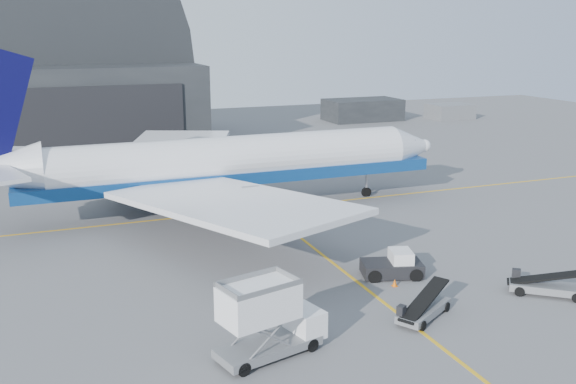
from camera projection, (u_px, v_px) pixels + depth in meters
name	position (u px, v px, depth m)	size (l,w,h in m)	color
ground	(358.00, 282.00, 44.30)	(200.00, 200.00, 0.00)	#565659
taxi_lines	(291.00, 230.00, 55.74)	(80.00, 42.12, 0.02)	gold
hangar	(18.00, 82.00, 92.89)	(50.00, 28.30, 28.00)	black
distant_bldg_a	(362.00, 120.00, 122.65)	(14.00, 8.00, 4.00)	black
distant_bldg_b	(449.00, 118.00, 125.00)	(8.00, 6.00, 2.80)	slate
airliner	(215.00, 164.00, 60.28)	(47.40, 45.96, 16.63)	white
catering_truck	(267.00, 320.00, 33.86)	(6.43, 3.69, 4.17)	slate
pushback_tug	(393.00, 266.00, 45.31)	(4.66, 3.44, 1.94)	black
belt_loader_a	(423.00, 309.00, 38.75)	(4.65, 3.64, 1.83)	slate
belt_loader_b	(546.00, 286.00, 42.14)	(4.75, 4.23, 1.94)	slate
traffic_cone	(395.00, 283.00, 43.59)	(0.35, 0.35, 0.50)	#E35C07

